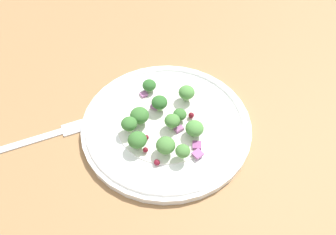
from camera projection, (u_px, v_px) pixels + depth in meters
The scene contains 25 objects.
ground_plane at pixel (157, 141), 52.88cm from camera, with size 180.00×180.00×2.00cm, color olive.
plate at pixel (168, 125), 52.62cm from camera, with size 27.13×27.13×1.70cm.
dressing_pool at pixel (168, 123), 52.28cm from camera, with size 15.74×15.74×0.20cm, color white.
broccoli_floret_0 at pixel (180, 115), 51.52cm from camera, with size 2.16×2.16×2.19cm.
broccoli_floret_1 at pixel (183, 151), 46.60cm from camera, with size 2.18×2.18×2.20cm.
broccoli_floret_2 at pixel (129, 124), 49.56cm from camera, with size 2.47×2.47×2.50cm.
broccoli_floret_3 at pixel (185, 92), 54.02cm from camera, with size 2.70×2.70×2.73cm.
broccoli_floret_4 at pixel (159, 103), 52.59cm from camera, with size 2.60×2.60×2.63cm.
broccoli_floret_5 at pixel (172, 121), 50.19cm from camera, with size 2.42×2.42×2.45cm.
broccoli_floret_6 at pixel (139, 116), 50.86cm from camera, with size 2.98×2.98×3.01cm.
broccoli_floret_7 at pixel (195, 129), 49.49cm from camera, with size 2.80×2.80×2.84cm.
broccoli_floret_8 at pixel (137, 140), 47.84cm from camera, with size 2.83×2.83×2.86cm.
broccoli_floret_9 at pixel (149, 85), 55.71cm from camera, with size 2.36×2.36×2.39cm.
broccoli_floret_10 at pixel (166, 146), 47.31cm from camera, with size 2.85×2.85×2.88cm.
cranberry_0 at pixel (145, 150), 48.16cm from camera, with size 0.81×0.81×0.81cm, color maroon.
cranberry_1 at pixel (146, 137), 49.96cm from camera, with size 0.77×0.77×0.77cm, color maroon.
cranberry_2 at pixel (191, 115), 52.37cm from camera, with size 0.95×0.95×0.95cm, color maroon.
cranberry_3 at pixel (157, 162), 47.16cm from camera, with size 0.91×0.91×0.91cm, color maroon.
onion_bit_0 at pixel (179, 129), 50.99cm from camera, with size 0.80×1.38×0.60cm, color #A35B93.
onion_bit_1 at pixel (199, 152), 48.10cm from camera, with size 1.37×1.33×0.41cm, color #934C84.
onion_bit_2 at pixel (193, 128), 51.59cm from camera, with size 1.18×0.81×0.31cm, color #843D75.
onion_bit_3 at pixel (197, 145), 49.18cm from camera, with size 1.37×1.34×0.49cm, color #843D75.
onion_bit_4 at pixel (144, 94), 55.83cm from camera, with size 1.09×1.09×0.53cm, color #A35B93.
onion_bit_5 at pixel (155, 106), 53.77cm from camera, with size 0.98×1.26×0.59cm, color #A35B93.
fork at pixel (34, 140), 51.52cm from camera, with size 11.40×16.72×0.50cm.
Camera 1 is at (19.14, -23.95, 42.28)cm, focal length 35.06 mm.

